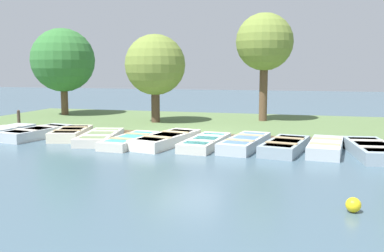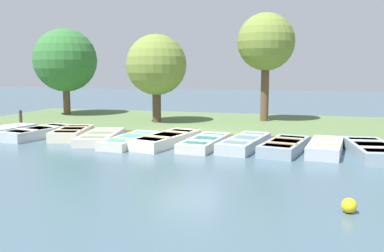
{
  "view_description": "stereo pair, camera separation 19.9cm",
  "coord_description": "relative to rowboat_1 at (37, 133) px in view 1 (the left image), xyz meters",
  "views": [
    {
      "loc": [
        15.96,
        4.34,
        2.85
      ],
      "look_at": [
        0.27,
        0.2,
        0.65
      ],
      "focal_mm": 40.0,
      "sensor_mm": 36.0,
      "label": 1
    },
    {
      "loc": [
        15.9,
        4.53,
        2.85
      ],
      "look_at": [
        0.27,
        0.2,
        0.65
      ],
      "focal_mm": 40.0,
      "sensor_mm": 36.0,
      "label": 2
    }
  ],
  "objects": [
    {
      "name": "shore_bank",
      "position": [
        -5.75,
        6.29,
        -0.11
      ],
      "size": [
        8.0,
        24.0,
        0.2
      ],
      "color": "#567042",
      "rests_on": "ground_plane"
    },
    {
      "name": "rowboat_8",
      "position": [
        0.4,
        10.04,
        -0.01
      ],
      "size": [
        3.15,
        1.68,
        0.4
      ],
      "rotation": [
        0.0,
        0.0,
        -0.19
      ],
      "color": "#8C9EA8",
      "rests_on": "ground_plane"
    },
    {
      "name": "mooring_post_near",
      "position": [
        -2.25,
        -2.53,
        0.24
      ],
      "size": [
        0.15,
        0.15,
        0.89
      ],
      "color": "#47382D",
      "rests_on": "ground_plane"
    },
    {
      "name": "park_tree_left",
      "position": [
        -4.57,
        3.56,
        2.78
      ],
      "size": [
        2.94,
        2.94,
        4.49
      ],
      "color": "#4C3828",
      "rests_on": "ground_plane"
    },
    {
      "name": "rowboat_6",
      "position": [
        0.25,
        7.19,
        -0.04
      ],
      "size": [
        3.27,
        1.37,
        0.35
      ],
      "rotation": [
        0.0,
        0.0,
        -0.09
      ],
      "color": "beige",
      "rests_on": "ground_plane"
    },
    {
      "name": "dock_walkway",
      "position": [
        -2.27,
        6.29,
        -0.11
      ],
      "size": [
        1.19,
        22.89,
        0.19
      ],
      "color": "brown",
      "rests_on": "ground_plane"
    },
    {
      "name": "buoy",
      "position": [
        6.45,
        11.64,
        -0.06
      ],
      "size": [
        0.3,
        0.3,
        0.3
      ],
      "color": "yellow",
      "rests_on": "ground_plane"
    },
    {
      "name": "rowboat_1",
      "position": [
        0.0,
        0.0,
        0.0
      ],
      "size": [
        3.29,
        1.76,
        0.42
      ],
      "rotation": [
        0.0,
        0.0,
        -0.2
      ],
      "color": "#B2BCC1",
      "rests_on": "ground_plane"
    },
    {
      "name": "rowboat_3",
      "position": [
        0.12,
        2.91,
        -0.04
      ],
      "size": [
        3.34,
        1.85,
        0.34
      ],
      "rotation": [
        0.0,
        0.0,
        0.2
      ],
      "color": "beige",
      "rests_on": "ground_plane"
    },
    {
      "name": "rowboat_2",
      "position": [
        -0.25,
        1.43,
        -0.0
      ],
      "size": [
        2.82,
        1.73,
        0.41
      ],
      "rotation": [
        0.0,
        0.0,
        0.23
      ],
      "color": "beige",
      "rests_on": "ground_plane"
    },
    {
      "name": "rowboat_10",
      "position": [
        0.41,
        12.81,
        0.0
      ],
      "size": [
        3.39,
        1.61,
        0.42
      ],
      "rotation": [
        0.0,
        0.0,
        0.13
      ],
      "color": "#8C9EA8",
      "rests_on": "ground_plane"
    },
    {
      "name": "park_tree_center",
      "position": [
        -6.53,
        8.61,
        3.88
      ],
      "size": [
        2.84,
        2.84,
        5.57
      ],
      "color": "brown",
      "rests_on": "ground_plane"
    },
    {
      "name": "rowboat_4",
      "position": [
        0.5,
        4.35,
        -0.04
      ],
      "size": [
        3.27,
        1.26,
        0.34
      ],
      "rotation": [
        0.0,
        0.0,
        -0.07
      ],
      "color": "beige",
      "rests_on": "ground_plane"
    },
    {
      "name": "rowboat_5",
      "position": [
        0.19,
        5.68,
        -0.0
      ],
      "size": [
        3.67,
        1.88,
        0.41
      ],
      "rotation": [
        0.0,
        0.0,
        -0.21
      ],
      "color": "silver",
      "rests_on": "ground_plane"
    },
    {
      "name": "rowboat_7",
      "position": [
        0.13,
        8.62,
        -0.01
      ],
      "size": [
        3.45,
        1.58,
        0.41
      ],
      "rotation": [
        0.0,
        0.0,
        -0.16
      ],
      "color": "#B2BCC1",
      "rests_on": "ground_plane"
    },
    {
      "name": "park_tree_far_left",
      "position": [
        -6.53,
        -2.65,
        3.07
      ],
      "size": [
        3.56,
        3.56,
        5.08
      ],
      "color": "brown",
      "rests_on": "ground_plane"
    },
    {
      "name": "ground_plane",
      "position": [
        -0.75,
        6.29,
        -0.21
      ],
      "size": [
        80.0,
        80.0,
        0.0
      ],
      "primitive_type": "plane",
      "color": "#425B6B"
    },
    {
      "name": "rowboat_9",
      "position": [
        0.31,
        11.38,
        -0.0
      ],
      "size": [
        3.01,
        1.34,
        0.42
      ],
      "rotation": [
        0.0,
        0.0,
        -0.11
      ],
      "color": "#B2BCC1",
      "rests_on": "ground_plane"
    }
  ]
}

